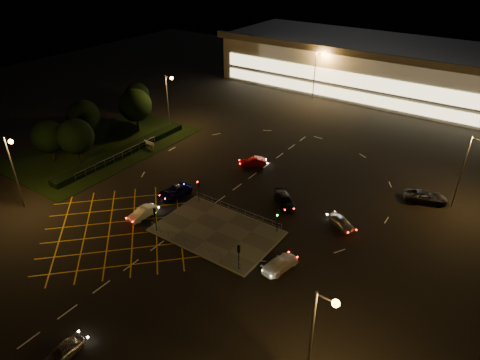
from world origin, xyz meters
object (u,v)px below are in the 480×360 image
Objects in this scene: car_far_dkgrey at (285,201)px; car_circ_red at (253,162)px; signal_nw at (198,186)px; car_east_grey at (426,197)px; car_left_blue at (175,191)px; signal_ne at (278,216)px; signal_sw at (155,215)px; car_near_silver at (63,352)px; car_right_silver at (341,222)px; car_queue_white at (143,213)px; signal_se at (239,252)px; car_approach_white at (280,264)px.

car_circ_red is (-9.47, 6.99, -0.03)m from car_far_dkgrey.
signal_nw is 30.16m from car_east_grey.
car_east_grey reaches higher than car_left_blue.
signal_ne is at bearing -114.93° from car_far_dkgrey.
car_far_dkgrey is at bearing -125.44° from signal_sw.
car_far_dkgrey is at bearing 80.18° from car_near_silver.
car_east_grey is at bearing -0.77° from car_right_silver.
car_queue_white is 24.60m from car_right_silver.
signal_sw is 0.66× the size of car_far_dkgrey.
car_right_silver is (17.81, 13.48, -1.71)m from signal_sw.
signal_nw reaches higher than car_far_dkgrey.
car_circ_red is at bearing 97.54° from car_far_dkgrey.
signal_sw is 0.58× the size of car_east_grey.
car_near_silver is at bearing -58.09° from car_queue_white.
signal_sw reaches higher than car_east_grey.
signal_ne reaches higher than car_east_grey.
signal_sw is at bearing -54.49° from car_left_blue.
signal_nw is 7.84m from car_queue_white.
signal_se reaches higher than car_queue_white.
car_right_silver is at bearing -142.88° from signal_sw.
car_near_silver is at bearing 133.96° from car_east_grey.
car_far_dkgrey is 18.82m from car_east_grey.
car_left_blue is 22.36m from car_right_silver.
signal_ne reaches higher than car_queue_white.
car_near_silver is 0.94× the size of car_circ_red.
car_right_silver is (21.31, 12.30, 0.00)m from car_queue_white.
signal_ne is 17.38m from car_circ_red.
car_east_grey reaches higher than car_circ_red.
car_queue_white is at bearing -156.29° from signal_ne.
car_left_blue is at bearing 136.35° from car_right_silver.
signal_se reaches higher than car_circ_red.
car_queue_white is 0.98× the size of car_circ_red.
car_left_blue is 19.72m from car_approach_white.
signal_se is 14.02m from car_far_dkgrey.
signal_nw is 18.71m from car_right_silver.
car_left_blue is (-3.68, 7.29, -1.67)m from signal_sw.
car_right_silver is at bearing 24.82° from car_left_blue.
car_east_grey is (15.02, 11.34, 0.07)m from car_far_dkgrey.
signal_ne is 17.02m from car_queue_white.
signal_se is at bearing -9.71° from car_circ_red.
car_queue_white is at bearing 150.29° from car_right_silver.
signal_nw is at bearing 19.42° from car_left_blue.
signal_ne reaches higher than car_circ_red.
car_left_blue reaches higher than car_far_dkgrey.
signal_ne is 25.98m from car_near_silver.
signal_ne is 15.78m from car_left_blue.
car_left_blue is 1.30× the size of car_right_silver.
car_left_blue is at bearing -24.95° from signal_se.
car_approach_white reaches higher than car_circ_red.
car_right_silver is (21.48, 6.18, -0.04)m from car_left_blue.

